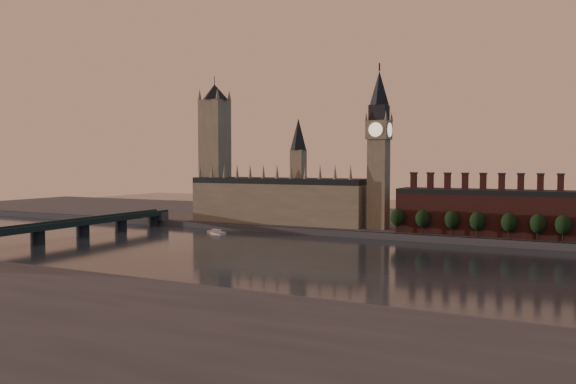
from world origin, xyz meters
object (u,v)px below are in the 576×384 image
Objects in this scene: victoria_tower at (215,147)px; big_ben at (379,147)px; westminster_bridge at (58,228)px; river_boat at (216,232)px.

big_ben is (130.00, -5.00, -2.26)m from victoria_tower.
big_ben is at bearing 34.33° from westminster_bridge.
victoria_tower is 1.01× the size of big_ben.
big_ben is 6.66× the size of river_boat.
river_boat is at bearing -155.54° from big_ben.
river_boat is at bearing -55.78° from victoria_tower.
victoria_tower reaches higher than westminster_bridge.
victoria_tower is at bearing 177.80° from big_ben.
big_ben is at bearing 44.94° from river_boat.
big_ben is at bearing -2.20° from victoria_tower.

